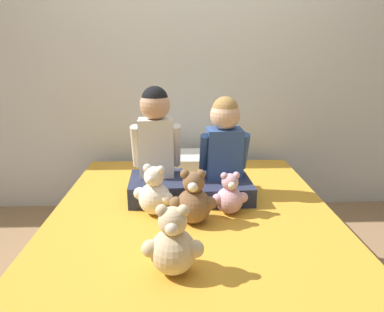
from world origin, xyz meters
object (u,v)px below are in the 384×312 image
bed (193,254)px  teddy_bear_at_foot_of_bed (173,245)px  teddy_bear_held_by_left_child (154,193)px  pillow_at_headboard (190,161)px  child_on_left (156,152)px  teddy_bear_between_children (193,201)px  child_on_right (224,155)px  teddy_bear_held_by_right_child (230,196)px

bed → teddy_bear_at_foot_of_bed: (-0.10, -0.46, 0.34)m
teddy_bear_held_by_left_child → teddy_bear_at_foot_of_bed: bearing=-53.0°
teddy_bear_held_by_left_child → pillow_at_headboard: 0.78m
child_on_left → teddy_bear_between_children: child_on_left is taller
child_on_right → teddy_bear_at_foot_of_bed: (-0.30, -0.77, -0.13)m
child_on_left → teddy_bear_at_foot_of_bed: child_on_left is taller
child_on_right → teddy_bear_held_by_left_child: bearing=-151.8°
teddy_bear_held_by_left_child → pillow_at_headboard: size_ratio=0.47×
child_on_right → teddy_bear_held_by_left_child: size_ratio=2.16×
bed → teddy_bear_between_children: (-0.00, -0.04, 0.34)m
child_on_left → teddy_bear_at_foot_of_bed: (0.11, -0.77, -0.15)m
bed → child_on_right: child_on_right is taller
teddy_bear_between_children → teddy_bear_at_foot_of_bed: (-0.09, -0.42, 0.00)m
child_on_right → teddy_bear_at_foot_of_bed: size_ratio=2.05×
child_on_right → pillow_at_headboard: bearing=108.8°
child_on_left → pillow_at_headboard: child_on_left is taller
bed → pillow_at_headboard: bearing=90.0°
child_on_left → teddy_bear_held_by_left_child: 0.29m
teddy_bear_held_by_left_child → pillow_at_headboard: (0.21, 0.75, -0.06)m
teddy_bear_held_by_left_child → teddy_bear_held_by_right_child: bearing=24.0°
child_on_right → pillow_at_headboard: (-0.20, 0.50, -0.20)m
child_on_right → teddy_bear_held_by_right_child: (0.00, -0.25, -0.16)m
teddy_bear_at_foot_of_bed → teddy_bear_between_children: bearing=80.1°
child_on_left → child_on_right: child_on_left is taller
child_on_right → teddy_bear_between_children: bearing=-122.7°
bed → pillow_at_headboard: (0.00, 0.82, 0.28)m
child_on_right → bed: bearing=-125.1°
bed → teddy_bear_between_children: 0.34m
teddy_bear_held_by_left_child → teddy_bear_held_by_right_child: (0.41, -0.01, -0.02)m
bed → teddy_bear_between_children: teddy_bear_between_children is taller
child_on_left → teddy_bear_held_by_left_child: size_ratio=2.38×
pillow_at_headboard → teddy_bear_held_by_right_child: bearing=-75.1°
bed → teddy_bear_held_by_left_child: bearing=162.0°
child_on_left → teddy_bear_between_children: 0.44m
pillow_at_headboard → teddy_bear_held_by_left_child: bearing=-105.7°
teddy_bear_held_by_left_child → teddy_bear_between_children: teddy_bear_between_children is taller
teddy_bear_at_foot_of_bed → bed: bearing=80.6°
teddy_bear_between_children → teddy_bear_at_foot_of_bed: 0.43m
child_on_left → teddy_bear_at_foot_of_bed: bearing=-84.6°
bed → teddy_bear_at_foot_of_bed: size_ratio=6.84×
child_on_left → teddy_bear_at_foot_of_bed: size_ratio=2.26×
teddy_bear_at_foot_of_bed → pillow_at_headboard: teddy_bear_at_foot_of_bed is taller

